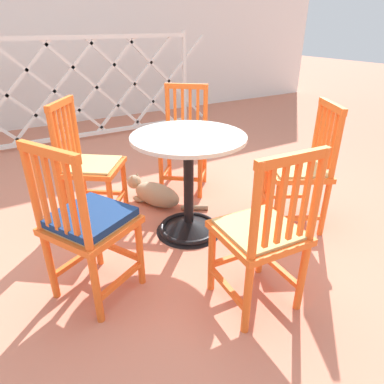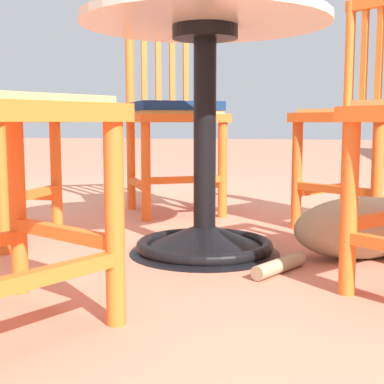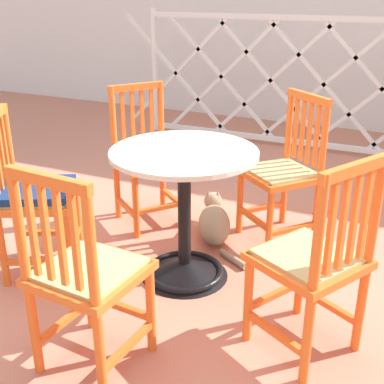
# 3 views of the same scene
# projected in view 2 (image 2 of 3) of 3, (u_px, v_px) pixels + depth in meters

# --- Properties ---
(ground_plane) EXTENTS (24.00, 24.00, 0.00)m
(ground_plane) POSITION_uv_depth(u_px,v_px,m) (186.00, 242.00, 1.91)
(ground_plane) COLOR #C6755B
(cafe_table) EXTENTS (0.76, 0.76, 0.73)m
(cafe_table) POSITION_uv_depth(u_px,v_px,m) (205.00, 164.00, 1.72)
(cafe_table) COLOR black
(cafe_table) RESTS_ON ground_plane
(orange_chair_by_planter) EXTENTS (0.54, 0.54, 0.91)m
(orange_chair_by_planter) POSITION_uv_depth(u_px,v_px,m) (173.00, 115.00, 2.51)
(orange_chair_by_planter) COLOR orange
(orange_chair_by_planter) RESTS_ON ground_plane
(orange_chair_facing_out) EXTENTS (0.56, 0.56, 0.91)m
(orange_chair_facing_out) POSITION_uv_depth(u_px,v_px,m) (366.00, 117.00, 2.12)
(orange_chair_facing_out) COLOR orange
(orange_chair_facing_out) RESTS_ON ground_plane
(tabby_cat) EXTENTS (0.51, 0.61, 0.23)m
(tabby_cat) POSITION_uv_depth(u_px,v_px,m) (373.00, 227.00, 1.69)
(tabby_cat) COLOR #9E896B
(tabby_cat) RESTS_ON ground_plane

